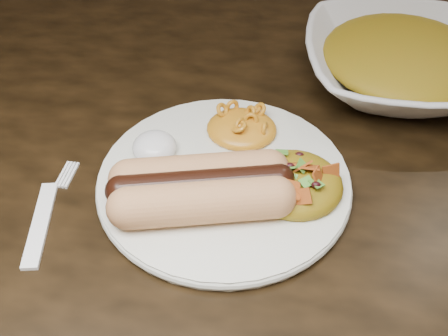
% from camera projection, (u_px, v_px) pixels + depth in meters
% --- Properties ---
extents(table, '(1.60, 0.90, 0.75)m').
position_uv_depth(table, '(169.00, 195.00, 0.63)').
color(table, black).
rests_on(table, floor).
extents(plate, '(0.32, 0.32, 0.01)m').
position_uv_depth(plate, '(224.00, 180.00, 0.51)').
color(plate, silver).
rests_on(plate, table).
extents(hotdog, '(0.14, 0.10, 0.04)m').
position_uv_depth(hotdog, '(201.00, 187.00, 0.47)').
color(hotdog, tan).
rests_on(hotdog, plate).
extents(mac_and_cheese, '(0.08, 0.07, 0.03)m').
position_uv_depth(mac_and_cheese, '(242.00, 121.00, 0.55)').
color(mac_and_cheese, orange).
rests_on(mac_and_cheese, plate).
extents(sour_cream, '(0.06, 0.06, 0.03)m').
position_uv_depth(sour_cream, '(154.00, 143.00, 0.52)').
color(sour_cream, white).
rests_on(sour_cream, plate).
extents(taco_salad, '(0.09, 0.09, 0.04)m').
position_uv_depth(taco_salad, '(295.00, 177.00, 0.49)').
color(taco_salad, '#C45B0B').
rests_on(taco_salad, plate).
extents(fork, '(0.04, 0.12, 0.00)m').
position_uv_depth(fork, '(40.00, 224.00, 0.48)').
color(fork, white).
rests_on(fork, table).
extents(serving_bowl, '(0.26, 0.26, 0.06)m').
position_uv_depth(serving_bowl, '(402.00, 64.00, 0.62)').
color(serving_bowl, silver).
rests_on(serving_bowl, table).
extents(bowl_filling, '(0.24, 0.24, 0.05)m').
position_uv_depth(bowl_filling, '(407.00, 49.00, 0.61)').
color(bowl_filling, '#C45B0B').
rests_on(bowl_filling, serving_bowl).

